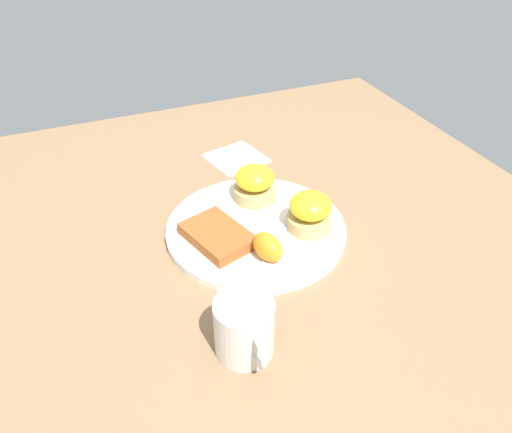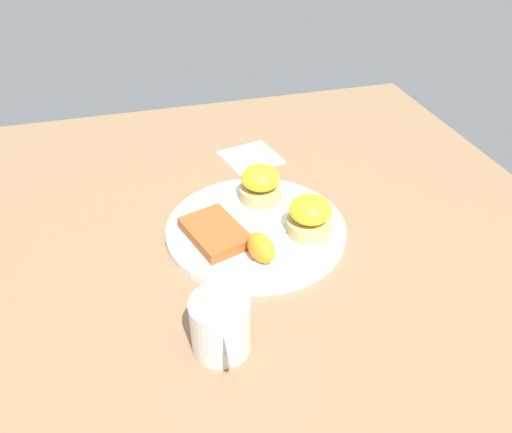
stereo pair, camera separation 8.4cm
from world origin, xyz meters
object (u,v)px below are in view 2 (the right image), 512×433
orange_wedge (261,248)px  fork (277,240)px  sandwich_benedict_left (310,216)px  sandwich_benedict_right (261,184)px  hashbrown_patty (215,232)px  cup (221,326)px

orange_wedge → fork: orange_wedge is taller
sandwich_benedict_left → sandwich_benedict_right: bearing=-155.8°
sandwich_benedict_left → sandwich_benedict_right: same height
sandwich_benedict_right → hashbrown_patty: bearing=-49.1°
sandwich_benedict_left → orange_wedge: sandwich_benedict_left is taller
sandwich_benedict_right → fork: sandwich_benedict_right is taller
fork → hashbrown_patty: bearing=-111.3°
cup → orange_wedge: bearing=146.4°
sandwich_benedict_right → fork: size_ratio=0.42×
hashbrown_patty → cup: cup is taller
hashbrown_patty → fork: size_ratio=0.65×
orange_wedge → fork: size_ratio=0.33×
hashbrown_patty → cup: size_ratio=1.11×
cup → sandwich_benedict_right: bearing=155.3°
hashbrown_patty → orange_wedge: size_ratio=1.95×
fork → sandwich_benedict_right: bearing=176.4°
sandwich_benedict_left → cup: size_ratio=0.72×
orange_wedge → sandwich_benedict_left: bearing=115.1°
fork → orange_wedge: bearing=-47.0°
hashbrown_patty → fork: hashbrown_patty is taller
sandwich_benedict_left → orange_wedge: 0.11m
orange_wedge → fork: 0.05m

